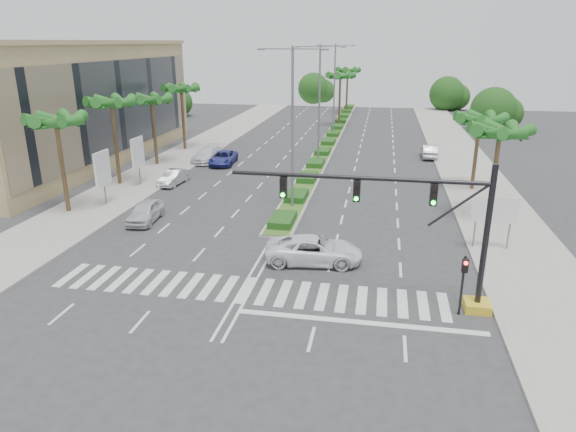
% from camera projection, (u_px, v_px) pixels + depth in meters
% --- Properties ---
extents(ground, '(160.00, 160.00, 0.00)m').
position_uv_depth(ground, '(246.00, 290.00, 26.75)').
color(ground, '#333335').
rests_on(ground, ground).
extents(footpath_right, '(6.00, 120.00, 0.15)m').
position_uv_depth(footpath_right, '(484.00, 196.00, 42.74)').
color(footpath_right, gray).
rests_on(footpath_right, ground).
extents(footpath_left, '(6.00, 120.00, 0.15)m').
position_uv_depth(footpath_left, '(143.00, 179.00, 47.93)').
color(footpath_left, gray).
rests_on(footpath_left, ground).
extents(median, '(2.20, 75.00, 0.20)m').
position_uv_depth(median, '(332.00, 137.00, 68.60)').
color(median, gray).
rests_on(median, ground).
extents(median_grass, '(1.80, 75.00, 0.04)m').
position_uv_depth(median_grass, '(332.00, 136.00, 68.56)').
color(median_grass, '#395F20').
rests_on(median_grass, median).
extents(building, '(12.00, 36.00, 12.00)m').
position_uv_depth(building, '(67.00, 105.00, 53.44)').
color(building, tan).
rests_on(building, ground).
extents(signal_gantry, '(12.60, 1.20, 7.20)m').
position_uv_depth(signal_gantry, '(435.00, 240.00, 24.05)').
color(signal_gantry, gold).
rests_on(signal_gantry, ground).
extents(pedestrian_signal, '(0.28, 0.36, 3.00)m').
position_uv_depth(pedestrian_signal, '(464.00, 276.00, 23.65)').
color(pedestrian_signal, black).
rests_on(pedestrian_signal, ground).
extents(direction_sign, '(2.70, 0.11, 3.40)m').
position_uv_depth(direction_sign, '(494.00, 213.00, 31.09)').
color(direction_sign, slate).
rests_on(direction_sign, ground).
extents(billboard_near, '(0.18, 2.10, 4.35)m').
position_uv_depth(billboard_near, '(102.00, 169.00, 39.43)').
color(billboard_near, slate).
rests_on(billboard_near, ground).
extents(billboard_far, '(0.18, 2.10, 4.35)m').
position_uv_depth(billboard_far, '(138.00, 153.00, 45.02)').
color(billboard_far, slate).
rests_on(billboard_far, ground).
extents(palm_left_near, '(4.57, 4.68, 7.55)m').
position_uv_depth(palm_left_near, '(56.00, 124.00, 36.71)').
color(palm_left_near, brown).
rests_on(palm_left_near, ground).
extents(palm_left_mid, '(4.57, 4.68, 7.95)m').
position_uv_depth(palm_left_mid, '(111.00, 105.00, 44.03)').
color(palm_left_mid, brown).
rests_on(palm_left_mid, ground).
extents(palm_left_far, '(4.57, 4.68, 7.35)m').
position_uv_depth(palm_left_far, '(152.00, 102.00, 51.66)').
color(palm_left_far, brown).
rests_on(palm_left_far, ground).
extents(palm_left_end, '(4.57, 4.68, 7.75)m').
position_uv_depth(palm_left_end, '(181.00, 91.00, 58.98)').
color(palm_left_end, brown).
rests_on(palm_left_end, ground).
extents(palm_right_near, '(4.57, 4.68, 7.05)m').
position_uv_depth(palm_right_near, '(500.00, 135.00, 35.30)').
color(palm_right_near, brown).
rests_on(palm_right_near, ground).
extents(palm_right_far, '(4.57, 4.68, 6.75)m').
position_uv_depth(palm_right_far, '(480.00, 122.00, 42.84)').
color(palm_right_far, brown).
rests_on(palm_right_far, ground).
extents(palm_median_a, '(4.57, 4.68, 8.05)m').
position_uv_depth(palm_median_a, '(340.00, 78.00, 75.62)').
color(palm_median_a, brown).
rests_on(palm_median_a, ground).
extents(palm_median_b, '(4.57, 4.68, 8.05)m').
position_uv_depth(palm_median_b, '(348.00, 72.00, 89.58)').
color(palm_median_b, brown).
rests_on(palm_median_b, ground).
extents(streetlight_near, '(5.10, 0.25, 12.00)m').
position_uv_depth(streetlight_near, '(292.00, 120.00, 37.58)').
color(streetlight_near, slate).
rests_on(streetlight_near, ground).
extents(streetlight_mid, '(5.10, 0.25, 12.00)m').
position_uv_depth(streetlight_mid, '(319.00, 98.00, 52.47)').
color(streetlight_mid, slate).
rests_on(streetlight_mid, ground).
extents(streetlight_far, '(5.10, 0.25, 12.00)m').
position_uv_depth(streetlight_far, '(334.00, 85.00, 67.36)').
color(streetlight_far, slate).
rests_on(streetlight_far, ground).
extents(car_parked_a, '(2.11, 4.44, 1.47)m').
position_uv_depth(car_parked_a, '(145.00, 212.00, 36.71)').
color(car_parked_a, silver).
rests_on(car_parked_a, ground).
extents(car_parked_b, '(1.75, 4.10, 1.31)m').
position_uv_depth(car_parked_b, '(173.00, 177.00, 46.26)').
color(car_parked_b, silver).
rests_on(car_parked_b, ground).
extents(car_parked_c, '(2.70, 5.19, 1.40)m').
position_uv_depth(car_parked_c, '(223.00, 158.00, 53.78)').
color(car_parked_c, navy).
rests_on(car_parked_c, ground).
extents(car_parked_d, '(2.47, 5.43, 1.54)m').
position_uv_depth(car_parked_d, '(207.00, 155.00, 55.00)').
color(car_parked_d, white).
rests_on(car_parked_d, ground).
extents(car_crossing, '(5.87, 3.19, 1.56)m').
position_uv_depth(car_crossing, '(314.00, 250.00, 29.86)').
color(car_crossing, white).
rests_on(car_crossing, ground).
extents(car_right, '(1.56, 4.45, 1.47)m').
position_uv_depth(car_right, '(429.00, 151.00, 56.82)').
color(car_right, '#A1A1A6').
rests_on(car_right, ground).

